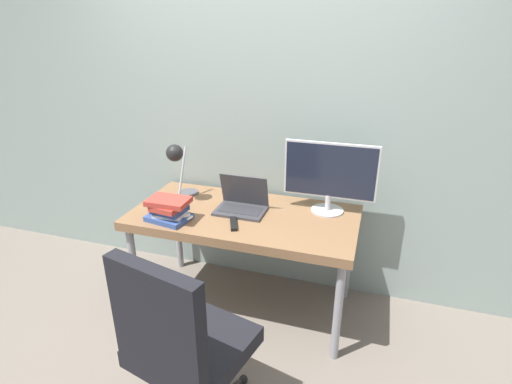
{
  "coord_description": "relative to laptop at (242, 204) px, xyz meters",
  "views": [
    {
      "loc": [
        0.79,
        -1.87,
        1.89
      ],
      "look_at": [
        0.1,
        0.33,
        0.92
      ],
      "focal_mm": 28.0,
      "sensor_mm": 36.0,
      "label": 1
    }
  ],
  "objects": [
    {
      "name": "laptop",
      "position": [
        0.0,
        0.0,
        0.0
      ],
      "size": [
        0.33,
        0.23,
        0.24
      ],
      "color": "#38383D",
      "rests_on": "desk"
    },
    {
      "name": "wall_back",
      "position": [
        0.03,
        0.4,
        0.51
      ],
      "size": [
        8.0,
        0.05,
        2.6
      ],
      "color": "gray",
      "rests_on": "ground_plane"
    },
    {
      "name": "book_stack",
      "position": [
        -0.39,
        -0.27,
        0.02
      ],
      "size": [
        0.29,
        0.23,
        0.15
      ],
      "color": "#334C8C",
      "rests_on": "desk"
    },
    {
      "name": "monitor",
      "position": [
        0.55,
        0.16,
        0.21
      ],
      "size": [
        0.6,
        0.21,
        0.47
      ],
      "color": "#B7B7BC",
      "rests_on": "desk"
    },
    {
      "name": "ground_plane",
      "position": [
        0.03,
        -0.41,
        -0.79
      ],
      "size": [
        12.0,
        12.0,
        0.0
      ],
      "primitive_type": "plane",
      "color": "#70665B"
    },
    {
      "name": "desk_lamp",
      "position": [
        -0.47,
        0.02,
        0.25
      ],
      "size": [
        0.14,
        0.29,
        0.42
      ],
      "color": "#4C4C51",
      "rests_on": "desk"
    },
    {
      "name": "game_controller",
      "position": [
        -0.32,
        -0.24,
        -0.03
      ],
      "size": [
        0.14,
        0.11,
        0.04
      ],
      "color": "white",
      "rests_on": "desk"
    },
    {
      "name": "desk",
      "position": [
        0.03,
        -0.04,
        -0.11
      ],
      "size": [
        1.49,
        0.74,
        0.74
      ],
      "color": "brown",
      "rests_on": "ground_plane"
    },
    {
      "name": "office_chair",
      "position": [
        0.07,
        -1.04,
        -0.22
      ],
      "size": [
        0.62,
        0.62,
        1.02
      ],
      "color": "black",
      "rests_on": "ground_plane"
    },
    {
      "name": "tv_remote",
      "position": [
        0.02,
        -0.22,
        -0.04
      ],
      "size": [
        0.1,
        0.17,
        0.02
      ],
      "color": "black",
      "rests_on": "desk"
    }
  ]
}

